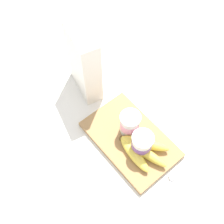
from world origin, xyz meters
name	(u,v)px	position (x,y,z in m)	size (l,w,h in m)	color
ground_plane	(130,141)	(0.00, 0.00, 0.00)	(2.40, 2.40, 0.00)	silver
cutting_board	(130,139)	(0.00, 0.00, 0.01)	(0.34, 0.22, 0.02)	#A37A4C
cereal_box	(84,62)	(-0.30, 0.03, 0.15)	(0.18, 0.07, 0.30)	white
yogurt_cup_front	(130,124)	(-0.03, 0.02, 0.07)	(0.07, 0.07, 0.10)	white
yogurt_cup_back	(142,144)	(0.05, 0.00, 0.07)	(0.07, 0.07, 0.09)	white
banana_bunch	(141,149)	(0.06, -0.01, 0.04)	(0.19, 0.14, 0.04)	yellow
spoon	(171,184)	(0.21, 0.00, 0.01)	(0.09, 0.12, 0.01)	silver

